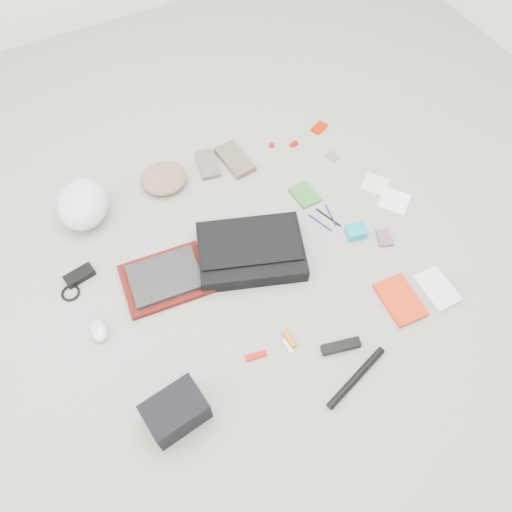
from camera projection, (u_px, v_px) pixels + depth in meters
name	position (u px, v px, depth m)	size (l,w,h in m)	color
ground_plane	(256.00, 262.00, 2.18)	(4.00, 4.00, 0.00)	gray
messenger_bag	(251.00, 251.00, 2.17)	(0.45, 0.32, 0.08)	black
bag_flap	(251.00, 246.00, 2.13)	(0.43, 0.20, 0.01)	black
laptop_sleeve	(166.00, 279.00, 2.12)	(0.36, 0.27, 0.02)	#4E100D
laptop	(165.00, 276.00, 2.10)	(0.29, 0.21, 0.02)	black
bike_helmet	(83.00, 204.00, 2.24)	(0.22, 0.28, 0.17)	white
beanie	(164.00, 178.00, 2.38)	(0.22, 0.21, 0.08)	#826C53
mitten_left	(208.00, 164.00, 2.47)	(0.09, 0.18, 0.03)	#665951
mitten_right	(235.00, 159.00, 2.48)	(0.11, 0.22, 0.03)	brown
power_brick	(80.00, 275.00, 2.12)	(0.13, 0.06, 0.03)	black
cable_coil	(71.00, 293.00, 2.09)	(0.08, 0.08, 0.01)	black
mouse	(99.00, 330.00, 1.99)	(0.06, 0.11, 0.04)	silver
camera_bag	(176.00, 412.00, 1.77)	(0.21, 0.15, 0.14)	black
multitool	(256.00, 356.00, 1.95)	(0.08, 0.02, 0.01)	#AA1100
toiletry_tube_white	(288.00, 346.00, 1.96)	(0.02, 0.02, 0.06)	white
toiletry_tube_orange	(290.00, 339.00, 1.98)	(0.02, 0.02, 0.08)	orange
u_lock	(341.00, 346.00, 1.96)	(0.16, 0.04, 0.03)	black
bike_pump	(356.00, 377.00, 1.89)	(0.03, 0.03, 0.32)	black
book_red	(400.00, 300.00, 2.07)	(0.14, 0.21, 0.02)	red
book_white	(437.00, 289.00, 2.10)	(0.12, 0.18, 0.02)	silver
notepad	(305.00, 195.00, 2.37)	(0.10, 0.14, 0.02)	#2E6F2D
pen_blue	(320.00, 223.00, 2.29)	(0.01, 0.01, 0.13)	navy
pen_black	(328.00, 217.00, 2.30)	(0.01, 0.01, 0.14)	black
pen_navy	(331.00, 215.00, 2.31)	(0.01, 0.01, 0.13)	navy
accordion_wallet	(356.00, 232.00, 2.24)	(0.09, 0.07, 0.04)	#10A8B7
card_deck	(384.00, 238.00, 2.24)	(0.06, 0.09, 0.02)	#76526A
napkin_top	(375.00, 184.00, 2.41)	(0.12, 0.12, 0.01)	silver
napkin_bottom	(394.00, 201.00, 2.36)	(0.13, 0.13, 0.01)	white
lollipop_a	(272.00, 145.00, 2.54)	(0.03, 0.03, 0.03)	#A6100A
lollipop_b	(292.00, 145.00, 2.54)	(0.02, 0.02, 0.02)	#B01206
lollipop_c	(295.00, 143.00, 2.54)	(0.03, 0.03, 0.03)	#C00607
altoids_tin	(319.00, 128.00, 2.61)	(0.08, 0.05, 0.02)	#A71F00
stamp_sheet	(332.00, 156.00, 2.51)	(0.05, 0.06, 0.00)	gray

